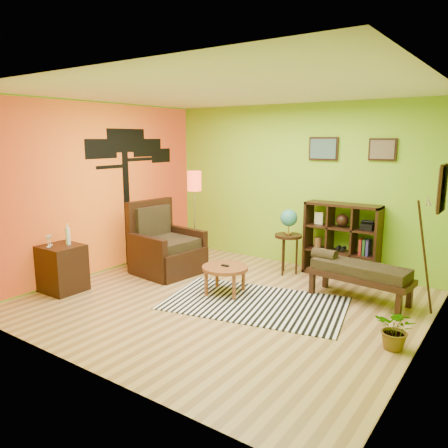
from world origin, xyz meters
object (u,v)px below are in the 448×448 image
Objects in this scene: coffee_table at (225,270)px; globe_table at (289,225)px; cube_shelf at (342,240)px; side_cabinet at (62,268)px; potted_plant at (396,333)px; bench at (357,271)px; floor_lamp at (194,190)px; armchair at (165,251)px.

globe_table is (0.31, 1.37, 0.47)m from coffee_table.
globe_table is 0.89m from cube_shelf.
potted_plant is (4.50, 0.91, -0.17)m from side_cabinet.
bench is (1.64, 0.83, 0.06)m from coffee_table.
globe_table is at bearing 17.90° from floor_lamp.
side_cabinet is (-0.60, -1.57, -0.01)m from armchair.
globe_table is at bearing 77.32° from coffee_table.
cube_shelf reaches higher than potted_plant.
cube_shelf is (0.78, 0.38, -0.22)m from globe_table.
floor_lamp is 1.15× the size of bench.
coffee_table reaches higher than potted_plant.
coffee_table is 0.56× the size of armchair.
cube_shelf is 0.83× the size of bench.
globe_table is at bearing -154.05° from cube_shelf.
bench is (3.07, 0.55, 0.05)m from armchair.
side_cabinet is at bearing -168.53° from potted_plant.
globe_table reaches higher than side_cabinet.
cube_shelf is (2.33, 0.88, -0.75)m from floor_lamp.
bench is at bearing -21.98° from globe_table.
cube_shelf is (3.11, 3.03, 0.25)m from side_cabinet.
potted_plant is (0.83, -1.20, -0.23)m from bench.
floor_lamp is (0.78, 2.15, 1.00)m from side_cabinet.
side_cabinet reaches higher than potted_plant.
cube_shelf reaches higher than bench.
potted_plant is at bearing -18.34° from floor_lamp.
globe_table is 2.85m from potted_plant.
cube_shelf reaches higher than side_cabinet.
globe_table is at bearing 31.90° from armchair.
bench is at bearing -58.68° from cube_shelf.
armchair is 0.82× the size of bench.
floor_lamp is 1.39× the size of cube_shelf.
bench is (3.67, 2.11, 0.06)m from side_cabinet.
coffee_table is 0.62× the size of globe_table.
bench is (1.33, -0.54, -0.41)m from globe_table.
side_cabinet is 2.49m from floor_lamp.
globe_table is (1.56, 0.50, -0.53)m from floor_lamp.
side_cabinet is 2.17× the size of potted_plant.
armchair is at bearing 168.61° from coffee_table.
coffee_table is at bearing 32.19° from side_cabinet.
cube_shelf is at bearing 58.21° from coffee_table.
armchair is 2.10m from globe_table.
floor_lamp is at bearing 145.16° from coffee_table.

